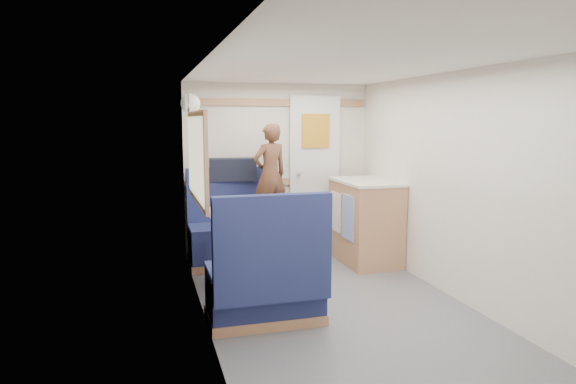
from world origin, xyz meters
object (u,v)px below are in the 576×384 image
object	(u,v)px
person	(270,174)
cheese_block	(265,215)
bench_near	(266,286)
tumbler_right	(250,205)
dinette_table	(245,230)
beer_glass	(267,206)
tray	(265,213)
bread_loaf	(262,202)
dome_light	(190,103)
pepper_grinder	(253,205)
tumbler_left	(227,216)
duffel_bag	(233,169)
wine_glass	(235,203)
bench_far	(230,237)
orange_fruit	(265,208)
tumbler_mid	(236,204)
galley_counter	(365,221)

from	to	relation	value
person	cheese_block	xyz separation A→B (m)	(-0.31, -1.05, -0.24)
bench_near	tumbler_right	world-z (taller)	bench_near
dinette_table	beer_glass	size ratio (longest dim) A/B	9.35
tray	bread_loaf	distance (m)	0.34
tumbler_right	dinette_table	bearing A→B (deg)	-119.34
bench_near	dome_light	world-z (taller)	dome_light
bench_near	cheese_block	bearing A→B (deg)	77.80
beer_glass	pepper_grinder	distance (m)	0.15
dome_light	tumbler_left	size ratio (longest dim) A/B	1.70
dome_light	bread_loaf	xyz separation A→B (m)	(0.61, -0.58, -0.98)
duffel_bag	bread_loaf	size ratio (longest dim) A/B	2.08
tumbler_right	person	bearing A→B (deg)	60.12
duffel_bag	wine_glass	distance (m)	1.28
bench_far	orange_fruit	distance (m)	1.08
tumbler_mid	bread_loaf	bearing A→B (deg)	3.91
tray	tumbler_mid	size ratio (longest dim) A/B	3.44
galley_counter	wine_glass	distance (m)	1.76
galley_counter	tray	distance (m)	1.46
bench_near	beer_glass	world-z (taller)	bench_near
duffel_bag	bench_far	bearing A→B (deg)	-102.22
orange_fruit	galley_counter	bearing A→B (deg)	26.32
dinette_table	dome_light	distance (m)	1.51
bench_far	dinette_table	bearing A→B (deg)	-90.00
bench_far	tumbler_mid	world-z (taller)	bench_far
tumbler_right	tumbler_mid	bearing A→B (deg)	143.33
bench_near	tumbler_mid	world-z (taller)	bench_near
wine_glass	tumbler_right	xyz separation A→B (m)	(0.20, 0.29, -0.07)
person	bread_loaf	distance (m)	0.58
person	wine_glass	xyz separation A→B (m)	(-0.54, -0.89, -0.15)
dome_light	tumbler_left	bearing A→B (deg)	-82.33
galley_counter	bench_near	bearing A→B (deg)	-136.06
tumbler_mid	beer_glass	xyz separation A→B (m)	(0.26, -0.19, -0.00)
bench_near	tumbler_right	distance (m)	1.13
dome_light	beer_glass	xyz separation A→B (m)	(0.61, -0.79, -0.98)
bench_far	pepper_grinder	world-z (taller)	bench_far
dome_light	tumbler_mid	size ratio (longest dim) A/B	1.90
dome_light	wine_glass	xyz separation A→B (m)	(0.28, -0.98, -0.91)
galley_counter	duffel_bag	world-z (taller)	duffel_bag
galley_counter	tumbler_right	distance (m)	1.47
dome_light	cheese_block	distance (m)	1.60
cheese_block	dinette_table	bearing A→B (deg)	113.44
person	pepper_grinder	size ratio (longest dim) A/B	10.80
bench_near	tumbler_right	size ratio (longest dim) A/B	10.49
tumbler_left	tumbler_mid	world-z (taller)	tumbler_left
wine_glass	tumbler_right	world-z (taller)	wine_glass
dome_light	beer_glass	world-z (taller)	dome_light
beer_glass	dinette_table	bearing A→B (deg)	-166.09
dinette_table	bench_near	size ratio (longest dim) A/B	0.88
dome_light	tumbler_left	world-z (taller)	dome_light
wine_glass	tumbler_left	bearing A→B (deg)	-115.44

